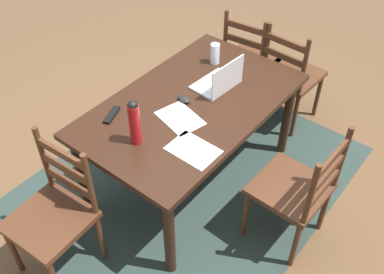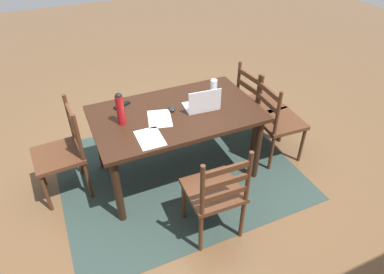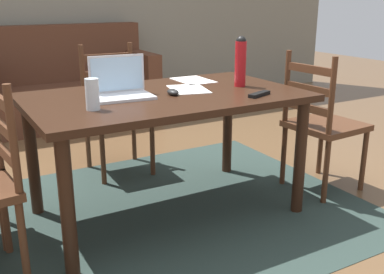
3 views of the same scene
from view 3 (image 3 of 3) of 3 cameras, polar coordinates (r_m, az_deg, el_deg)
name	(u,v)px [view 3 (image 3 of 3)]	position (r m, az deg, el deg)	size (l,w,h in m)	color
ground_plane	(168,211)	(2.91, -3.06, -9.24)	(14.00, 14.00, 0.00)	brown
area_rug	(168,211)	(2.90, -3.06, -9.19)	(2.40, 1.99, 0.01)	#283833
dining_table	(166,109)	(2.68, -3.28, 3.48)	(1.57, 0.94, 0.75)	black
chair_right_near	(322,125)	(3.20, 15.89, 1.50)	(0.47, 0.47, 0.95)	#4C2B19
chair_far_head	(116,111)	(3.48, -9.46, 3.17)	(0.45, 0.45, 0.95)	#4C2B19
couch	(66,88)	(5.04, -15.38, 5.88)	(1.80, 0.80, 1.00)	#512D1E
laptop	(120,87)	(2.60, -8.92, 6.23)	(0.34, 0.25, 0.23)	silver
water_bottle	(241,61)	(2.87, 6.07, 9.46)	(0.07, 0.07, 0.31)	#A81419
drinking_glass	(92,94)	(2.31, -12.32, 5.23)	(0.07, 0.07, 0.16)	silver
computer_mouse	(173,92)	(2.62, -2.40, 5.62)	(0.06, 0.10, 0.03)	black
tv_remote	(259,94)	(2.62, 8.40, 5.30)	(0.04, 0.17, 0.02)	black
paper_stack_left	(188,89)	(2.78, -0.45, 5.98)	(0.21, 0.30, 0.00)	white
paper_stack_right	(193,80)	(3.08, 0.15, 7.09)	(0.21, 0.30, 0.00)	white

